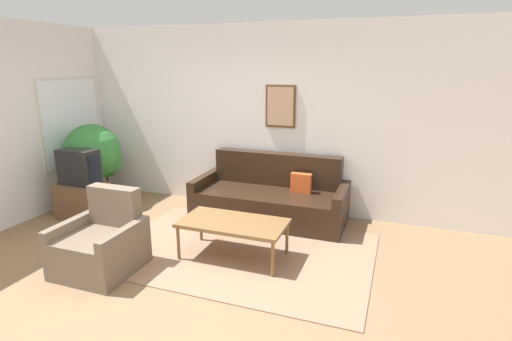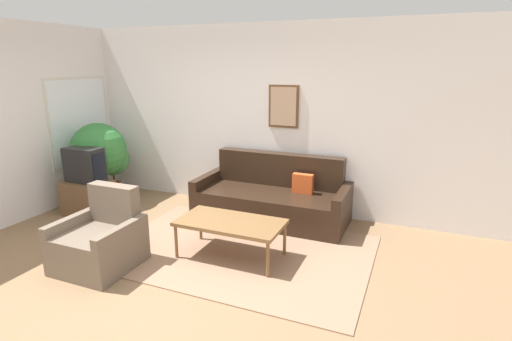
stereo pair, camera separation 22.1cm
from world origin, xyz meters
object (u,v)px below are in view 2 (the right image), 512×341
tv (85,165)px  coffee_table (231,224)px  couch (273,199)px  armchair (101,242)px  potted_plant_tall (99,152)px

tv → coffee_table: bearing=-9.0°
couch → tv: 2.71m
armchair → potted_plant_tall: size_ratio=0.67×
coffee_table → potted_plant_tall: 2.85m
tv → couch: bearing=19.2°
couch → potted_plant_tall: potted_plant_tall is taller
potted_plant_tall → tv: bearing=-68.9°
tv → armchair: tv is taller
couch → armchair: (-1.24, -1.99, -0.02)m
tv → armchair: size_ratio=0.65×
coffee_table → armchair: size_ratio=1.39×
couch → coffee_table: bearing=-91.3°
couch → potted_plant_tall: (-2.71, -0.40, 0.53)m
coffee_table → tv: (-2.50, 0.40, 0.34)m
coffee_table → tv: 2.55m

